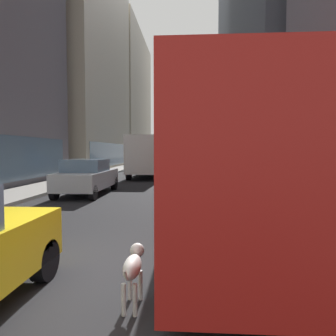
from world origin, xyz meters
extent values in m
plane|color=#232326|center=(0.00, 35.00, 0.00)|extent=(120.00, 120.00, 0.00)
cube|color=#9E9991|center=(-5.70, 35.00, 0.07)|extent=(2.40, 110.00, 0.15)
cube|color=gray|center=(5.70, 35.00, 0.07)|extent=(2.40, 110.00, 0.15)
cube|color=#B2A893|center=(-11.90, 29.52, 12.91)|extent=(10.75, 18.76, 25.82)
cube|color=slate|center=(-6.55, 29.52, 1.60)|extent=(0.08, 16.88, 2.40)
cube|color=#B2A893|center=(-11.90, 52.45, 11.56)|extent=(10.61, 23.97, 23.12)
cube|color=slate|center=(-6.62, 52.45, 1.60)|extent=(0.08, 21.57, 2.40)
cube|color=#4C515B|center=(11.90, 24.36, 12.75)|extent=(10.65, 18.01, 25.51)
cube|color=slate|center=(6.60, 24.36, 1.60)|extent=(0.08, 16.21, 2.40)
cube|color=#4C515B|center=(11.90, 45.89, 18.01)|extent=(8.75, 23.39, 36.03)
cube|color=slate|center=(7.55, 45.89, 1.60)|extent=(0.08, 21.06, 2.40)
cube|color=red|center=(2.80, 3.88, 1.67)|extent=(2.55, 11.50, 2.75)
cube|color=slate|center=(2.80, 3.88, 2.17)|extent=(2.57, 11.04, 0.90)
cube|color=black|center=(2.80, 9.58, 0.55)|extent=(2.55, 0.16, 0.44)
cylinder|color=black|center=(1.67, 7.43, 0.50)|extent=(0.30, 1.00, 1.00)
cylinder|color=black|center=(3.92, 7.43, 0.50)|extent=(0.30, 1.00, 1.00)
cylinder|color=black|center=(1.67, -0.27, 0.50)|extent=(0.30, 1.00, 1.00)
cylinder|color=black|center=(3.92, -0.27, 0.50)|extent=(0.30, 1.00, 1.00)
cube|color=silver|center=(1.34, 9.03, 2.50)|extent=(0.08, 0.24, 0.40)
cube|color=silver|center=(-1.20, 35.51, 0.70)|extent=(1.94, 4.71, 0.75)
cube|color=slate|center=(-1.20, 35.28, 1.35)|extent=(1.79, 2.12, 0.55)
cylinder|color=black|center=(-2.06, 37.45, 0.32)|extent=(0.22, 0.64, 0.64)
cylinder|color=black|center=(-0.34, 37.45, 0.32)|extent=(0.22, 0.64, 0.64)
cylinder|color=black|center=(-2.06, 33.57, 0.32)|extent=(0.22, 0.64, 0.64)
cylinder|color=black|center=(-0.34, 33.57, 0.32)|extent=(0.22, 0.64, 0.64)
cube|color=red|center=(2.80, 16.26, 0.70)|extent=(1.87, 4.39, 0.75)
cube|color=slate|center=(2.80, 16.04, 1.35)|extent=(1.72, 1.97, 0.55)
cylinder|color=black|center=(1.97, 18.03, 0.32)|extent=(0.22, 0.64, 0.64)
cylinder|color=black|center=(3.63, 18.03, 0.32)|extent=(0.22, 0.64, 0.64)
cylinder|color=black|center=(1.97, 14.48, 0.32)|extent=(0.22, 0.64, 0.64)
cylinder|color=black|center=(3.63, 14.48, 0.32)|extent=(0.22, 0.64, 0.64)
cylinder|color=black|center=(-0.38, -0.15, 0.32)|extent=(0.22, 0.64, 0.64)
cube|color=slate|center=(1.20, 22.58, 0.70)|extent=(1.74, 3.98, 0.75)
cube|color=slate|center=(1.20, 22.38, 1.35)|extent=(1.60, 1.79, 0.55)
cylinder|color=black|center=(0.44, 24.15, 0.32)|extent=(0.22, 0.64, 0.64)
cylinder|color=black|center=(1.96, 24.15, 0.32)|extent=(0.22, 0.64, 0.64)
cylinder|color=black|center=(0.44, 21.01, 0.32)|extent=(0.22, 0.64, 0.64)
cylinder|color=black|center=(1.96, 21.01, 0.32)|extent=(0.22, 0.64, 0.64)
cube|color=#B7BABF|center=(-2.80, 9.24, 0.70)|extent=(1.83, 4.40, 0.75)
cube|color=slate|center=(-2.80, 9.02, 1.35)|extent=(1.68, 1.98, 0.55)
cylinder|color=black|center=(-3.60, 11.03, 0.32)|extent=(0.22, 0.64, 0.64)
cylinder|color=black|center=(-2.00, 11.03, 0.32)|extent=(0.22, 0.64, 0.64)
cylinder|color=black|center=(-3.60, 7.46, 0.32)|extent=(0.22, 0.64, 0.64)
cylinder|color=black|center=(-2.00, 7.46, 0.32)|extent=(0.22, 0.64, 0.64)
cube|color=#4C6BB7|center=(-1.20, 26.05, 0.70)|extent=(1.89, 4.74, 0.75)
cube|color=slate|center=(-1.20, 25.81, 1.35)|extent=(1.73, 2.13, 0.55)
cylinder|color=black|center=(-2.03, 28.00, 0.32)|extent=(0.22, 0.64, 0.64)
cylinder|color=black|center=(-0.37, 28.00, 0.32)|extent=(0.22, 0.64, 0.64)
cylinder|color=black|center=(-2.03, 24.10, 0.32)|extent=(0.22, 0.64, 0.64)
cylinder|color=black|center=(-0.37, 24.10, 0.32)|extent=(0.22, 0.64, 0.64)
cube|color=#19519E|center=(-1.20, 21.57, 1.50)|extent=(2.30, 2.00, 2.10)
cube|color=silver|center=(-1.20, 17.82, 1.75)|extent=(2.30, 5.50, 2.60)
cylinder|color=black|center=(-2.21, 21.57, 0.45)|extent=(0.28, 0.90, 0.90)
cylinder|color=black|center=(-0.19, 21.57, 0.45)|extent=(0.28, 0.90, 0.90)
cylinder|color=black|center=(-2.21, 16.07, 0.45)|extent=(0.28, 0.90, 0.90)
cylinder|color=black|center=(-0.19, 16.07, 0.45)|extent=(0.28, 0.90, 0.90)
ellipsoid|color=white|center=(1.13, -0.87, 0.53)|extent=(0.22, 0.60, 0.26)
sphere|color=white|center=(1.13, -0.49, 0.62)|extent=(0.20, 0.20, 0.20)
sphere|color=black|center=(1.07, -0.47, 0.64)|extent=(0.07, 0.07, 0.07)
sphere|color=black|center=(1.19, -0.47, 0.64)|extent=(0.07, 0.07, 0.07)
cylinder|color=white|center=(1.13, -1.27, 0.58)|extent=(0.03, 0.16, 0.19)
cylinder|color=white|center=(1.06, -0.66, 0.20)|extent=(0.06, 0.06, 0.40)
cylinder|color=white|center=(1.20, -0.66, 0.20)|extent=(0.06, 0.06, 0.40)
cylinder|color=white|center=(1.06, -1.08, 0.20)|extent=(0.06, 0.06, 0.40)
cylinder|color=white|center=(1.20, -1.08, 0.20)|extent=(0.06, 0.06, 0.40)
sphere|color=black|center=(1.18, -0.77, 0.57)|extent=(0.04, 0.04, 0.04)
sphere|color=black|center=(1.07, -0.95, 0.55)|extent=(0.04, 0.04, 0.04)
sphere|color=black|center=(1.15, -1.05, 0.59)|extent=(0.04, 0.04, 0.04)
camera|label=1|loc=(1.84, -4.71, 2.01)|focal=33.17mm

